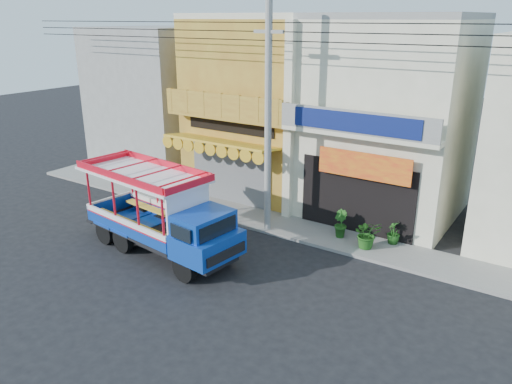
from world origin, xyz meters
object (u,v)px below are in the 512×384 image
Objects in this scene: songthaew_truck at (168,217)px; potted_plant_c at (394,232)px; potted_plant_a at (367,234)px; green_sign at (169,187)px; potted_plant_b at (340,224)px; utility_pole at (272,105)px.

potted_plant_c is (6.34, 5.20, -0.93)m from songthaew_truck.
potted_plant_a is 1.24× the size of potted_plant_c.
potted_plant_a is at bearing -0.89° from green_sign.
songthaew_truck is 6.53× the size of potted_plant_b.
potted_plant_c is (1.92, 0.53, -0.09)m from potted_plant_b.
potted_plant_b is at bearing -79.32° from potted_plant_c.
potted_plant_a is at bearing -41.36° from potted_plant_c.
utility_pole is 26.79× the size of potted_plant_b.
green_sign is 10.59m from potted_plant_c.
utility_pole is at bearing 152.57° from potted_plant_a.
green_sign is at bearing 173.84° from utility_pole.
potted_plant_a is (5.67, 4.30, -0.82)m from songthaew_truck.
potted_plant_b is (8.65, 0.22, 0.11)m from green_sign.
green_sign is at bearing 144.23° from potted_plant_a.
potted_plant_b reaches higher than potted_plant_c.
potted_plant_a is (3.83, 0.50, -4.37)m from utility_pole.
songthaew_truck is 7.16m from potted_plant_a.
songthaew_truck is at bearing -55.35° from potted_plant_c.
potted_plant_c is at bearing 4.04° from green_sign.
potted_plant_c is at bearing 18.52° from potted_plant_a.
potted_plant_c is (0.67, 0.90, -0.11)m from potted_plant_a.
utility_pole is at bearing 64.24° from songthaew_truck.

